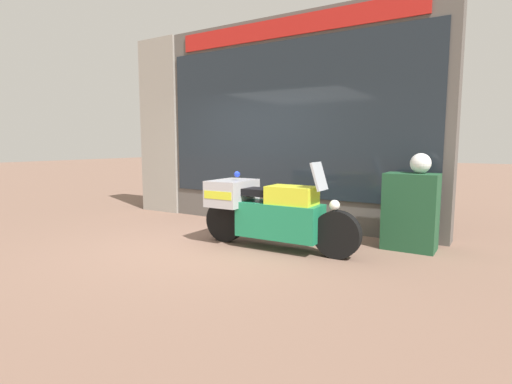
# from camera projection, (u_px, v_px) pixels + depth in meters

# --- Properties ---
(ground_plane) EXTENTS (60.00, 60.00, 0.00)m
(ground_plane) POSITION_uv_depth(u_px,v_px,m) (201.00, 244.00, 5.96)
(ground_plane) COLOR #7A5B4C
(shop_building) EXTENTS (6.34, 0.55, 3.70)m
(shop_building) POSITION_uv_depth(u_px,v_px,m) (249.00, 124.00, 7.65)
(shop_building) COLOR #56514C
(shop_building) RESTS_ON ground
(window_display) EXTENTS (4.86, 0.30, 1.98)m
(window_display) POSITION_uv_depth(u_px,v_px,m) (290.00, 199.00, 7.38)
(window_display) COLOR slate
(window_display) RESTS_ON ground
(paramedic_motorcycle) EXTENTS (2.41, 0.76, 1.25)m
(paramedic_motorcycle) POSITION_uv_depth(u_px,v_px,m) (266.00, 210.00, 5.70)
(paramedic_motorcycle) COLOR black
(paramedic_motorcycle) RESTS_ON ground
(utility_cabinet) EXTENTS (0.71, 0.45, 1.08)m
(utility_cabinet) POSITION_uv_depth(u_px,v_px,m) (410.00, 212.00, 5.61)
(utility_cabinet) COLOR #1E4C2D
(utility_cabinet) RESTS_ON ground
(white_helmet) EXTENTS (0.28, 0.28, 0.28)m
(white_helmet) POSITION_uv_depth(u_px,v_px,m) (421.00, 163.00, 5.51)
(white_helmet) COLOR white
(white_helmet) RESTS_ON utility_cabinet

